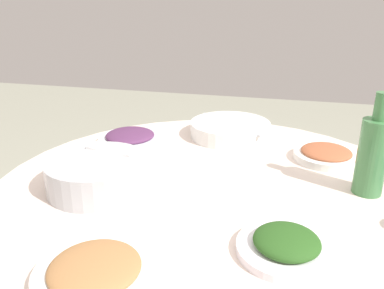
% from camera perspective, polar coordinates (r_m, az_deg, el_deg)
% --- Properties ---
extents(round_dining_table, '(1.22, 1.22, 0.76)m').
position_cam_1_polar(round_dining_table, '(1.15, 2.89, -12.17)').
color(round_dining_table, '#99999E').
rests_on(round_dining_table, ground).
extents(rice_bowl, '(0.27, 0.27, 0.09)m').
position_cam_1_polar(rice_bowl, '(1.09, -13.58, -4.12)').
color(rice_bowl, '#B2B5BA').
rests_on(rice_bowl, round_dining_table).
extents(soup_bowl, '(0.29, 0.29, 0.06)m').
position_cam_1_polar(soup_bowl, '(1.45, 5.58, 2.15)').
color(soup_bowl, white).
rests_on(soup_bowl, round_dining_table).
extents(dish_greens, '(0.20, 0.20, 0.05)m').
position_cam_1_polar(dish_greens, '(0.85, 13.58, -14.07)').
color(dish_greens, white).
rests_on(dish_greens, round_dining_table).
extents(dish_stirfry, '(0.20, 0.20, 0.04)m').
position_cam_1_polar(dish_stirfry, '(1.32, 18.95, -1.36)').
color(dish_stirfry, white).
rests_on(dish_stirfry, round_dining_table).
extents(dish_eggplant, '(0.22, 0.22, 0.05)m').
position_cam_1_polar(dish_eggplant, '(1.40, -9.01, 0.98)').
color(dish_eggplant, silver).
rests_on(dish_eggplant, round_dining_table).
extents(dish_tofu_braise, '(0.23, 0.23, 0.04)m').
position_cam_1_polar(dish_tofu_braise, '(0.78, -13.94, -17.50)').
color(dish_tofu_braise, white).
rests_on(dish_tofu_braise, round_dining_table).
extents(green_bottle, '(0.08, 0.08, 0.27)m').
position_cam_1_polar(green_bottle, '(1.11, 24.84, -1.30)').
color(green_bottle, '#3F7944').
rests_on(green_bottle, round_dining_table).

